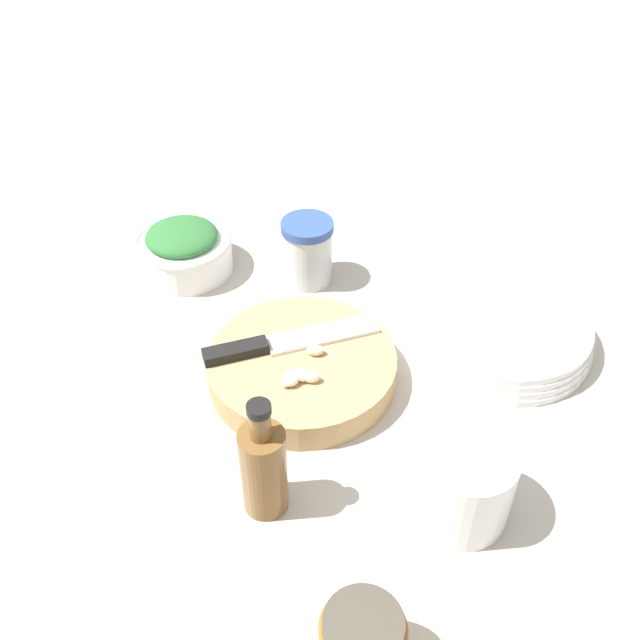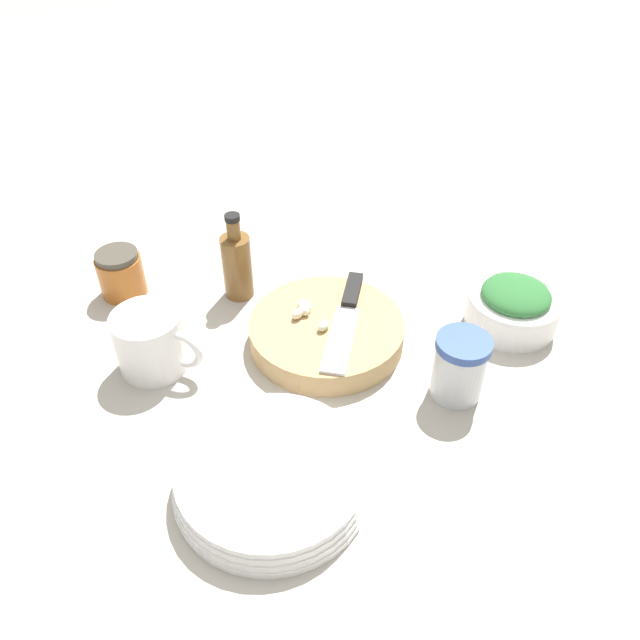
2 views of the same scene
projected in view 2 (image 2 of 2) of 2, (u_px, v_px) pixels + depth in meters
ground_plane at (297, 376)px, 0.86m from camera, size 5.00×5.00×0.00m
cutting_board at (326, 332)px, 0.91m from camera, size 0.22×0.22×0.04m
chef_knife at (347, 314)px, 0.90m from camera, size 0.08×0.21×0.01m
garlic_cloves at (306, 312)px, 0.90m from camera, size 0.06×0.08×0.01m
herb_bowl at (513, 306)px, 0.93m from camera, size 0.14×0.14×0.07m
spice_jar at (459, 367)px, 0.81m from camera, size 0.07×0.07×0.09m
coffee_mug at (152, 342)px, 0.85m from camera, size 0.12×0.10×0.09m
plate_stack at (272, 475)px, 0.71m from camera, size 0.23×0.23×0.04m
honey_jar at (121, 274)px, 0.99m from camera, size 0.07×0.07×0.08m
oil_bottle at (237, 264)px, 0.97m from camera, size 0.05×0.05×0.15m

